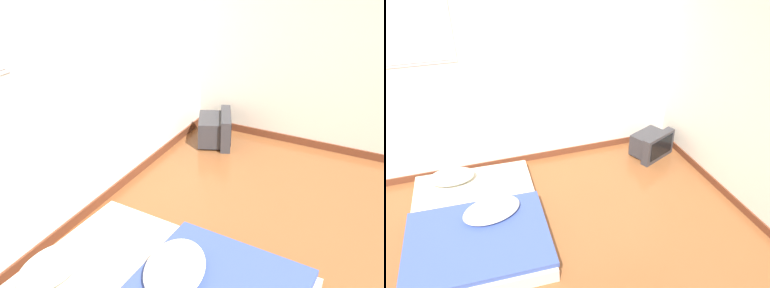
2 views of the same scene
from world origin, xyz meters
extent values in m
cube|color=brown|center=(0.00, 2.55, 0.04)|extent=(8.22, 0.02, 0.09)
ellipsoid|color=silver|center=(-0.13, 2.18, 0.21)|extent=(0.53, 0.36, 0.14)
ellipsoid|color=silver|center=(0.24, 1.40, 0.23)|extent=(0.68, 0.55, 0.11)
cube|color=#333338|center=(2.46, 2.20, 0.17)|extent=(0.52, 0.42, 0.30)
cube|color=#333338|center=(2.54, 2.04, 0.18)|extent=(0.56, 0.33, 0.37)
cube|color=black|center=(2.56, 1.98, 0.19)|extent=(0.42, 0.19, 0.27)
camera|label=1|loc=(-1.65, 0.29, 2.29)|focal=40.00mm
camera|label=2|loc=(0.12, -1.70, 2.80)|focal=35.00mm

